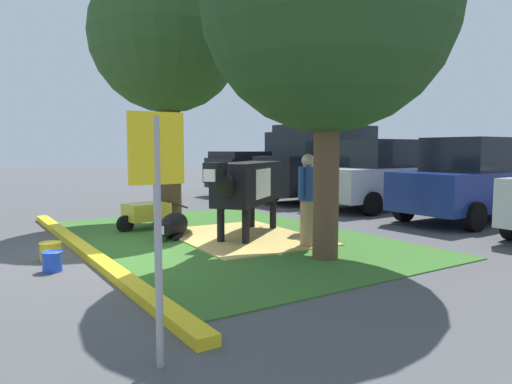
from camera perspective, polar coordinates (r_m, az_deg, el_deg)
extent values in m
plane|color=#4C4C4F|center=(8.20, -15.88, -7.29)|extent=(80.00, 80.00, 0.00)
cube|color=#386B28|center=(9.35, -3.54, -5.49)|extent=(7.73, 5.11, 0.02)
cube|color=yellow|center=(8.38, -19.96, -6.72)|extent=(8.93, 0.24, 0.12)
cube|color=tan|center=(9.27, -1.56, -5.49)|extent=(3.31, 2.55, 0.04)
cylinder|color=#4C3823|center=(11.30, -10.50, 4.21)|extent=(0.56, 0.56, 3.13)
sphere|color=#2D5123|center=(11.59, -10.74, 18.20)|extent=(3.54, 3.54, 3.54)
cylinder|color=brown|center=(7.46, 8.49, 1.68)|extent=(0.41, 0.41, 2.59)
sphere|color=#23471E|center=(7.77, 8.78, 21.75)|extent=(3.94, 3.94, 3.94)
cube|color=black|center=(9.32, -0.87, 1.16)|extent=(1.97, 2.24, 0.80)
cube|color=white|center=(9.18, -1.18, 1.10)|extent=(1.12, 1.15, 0.56)
cylinder|color=black|center=(8.08, -4.03, 1.23)|extent=(0.64, 0.70, 0.58)
cube|color=black|center=(7.77, -4.95, 2.40)|extent=(0.48, 0.51, 0.32)
cube|color=white|center=(7.59, -5.55, 2.02)|extent=(0.23, 0.22, 0.20)
cylinder|color=black|center=(8.52, -1.25, -4.26)|extent=(0.14, 0.14, 0.69)
cylinder|color=black|center=(8.70, -4.30, -4.08)|extent=(0.14, 0.14, 0.69)
cylinder|color=black|center=(10.14, 2.07, -2.73)|extent=(0.14, 0.14, 0.69)
cylinder|color=black|center=(10.29, -0.54, -2.61)|extent=(0.14, 0.14, 0.69)
cylinder|color=black|center=(10.48, 1.33, 0.24)|extent=(0.06, 0.06, 0.70)
ellipsoid|color=black|center=(9.52, -9.93, -3.96)|extent=(1.15, 1.08, 0.48)
cube|color=black|center=(8.96, -11.09, -4.43)|extent=(0.34, 0.33, 0.22)
cube|color=silver|center=(8.85, -11.35, -4.56)|extent=(0.11, 0.11, 0.16)
cylinder|color=black|center=(9.17, -9.50, -5.45)|extent=(0.33, 0.30, 0.10)
cylinder|color=#9E7F5B|center=(8.39, 6.25, -3.88)|extent=(0.26, 0.26, 0.85)
cylinder|color=#23478C|center=(8.31, 6.30, 1.01)|extent=(0.34, 0.34, 0.58)
sphere|color=beige|center=(8.29, 6.32, 3.82)|extent=(0.23, 0.23, 0.23)
cylinder|color=#23478C|center=(8.12, 5.50, 1.13)|extent=(0.09, 0.09, 0.55)
cylinder|color=#23478C|center=(8.49, 7.06, 1.29)|extent=(0.09, 0.09, 0.55)
cylinder|color=#23478C|center=(9.68, 6.29, -2.90)|extent=(0.26, 0.26, 0.77)
cylinder|color=#23478C|center=(9.61, 6.33, 0.93)|extent=(0.34, 0.34, 0.53)
sphere|color=beige|center=(9.59, 6.35, 3.12)|extent=(0.21, 0.21, 0.21)
cylinder|color=#23478C|center=(9.41, 6.85, 0.99)|extent=(0.09, 0.09, 0.50)
cylinder|color=#23478C|center=(9.81, 5.83, 1.17)|extent=(0.09, 0.09, 0.50)
cube|color=gold|center=(10.44, -13.14, -2.33)|extent=(0.73, 0.98, 0.36)
cylinder|color=black|center=(10.24, -15.58, -3.77)|extent=(0.15, 0.37, 0.36)
cylinder|color=black|center=(10.43, -11.08, -3.84)|extent=(0.04, 0.04, 0.24)
cylinder|color=black|center=(10.81, -12.27, -3.55)|extent=(0.04, 0.04, 0.24)
cylinder|color=black|center=(10.56, -9.49, -1.52)|extent=(0.12, 0.53, 0.23)
cylinder|color=black|center=(10.93, -10.72, -1.31)|extent=(0.12, 0.53, 0.23)
cylinder|color=#99999E|center=(3.80, -11.79, -6.22)|extent=(0.06, 0.06, 2.01)
cube|color=yellow|center=(3.73, -12.01, 5.20)|extent=(0.06, 0.44, 0.56)
cylinder|color=yellow|center=(8.08, -23.65, -6.68)|extent=(0.32, 0.32, 0.29)
torus|color=yellow|center=(8.05, -23.69, -5.68)|extent=(0.34, 0.34, 0.02)
cylinder|color=blue|center=(7.39, -23.48, -7.78)|extent=(0.27, 0.27, 0.28)
torus|color=blue|center=(7.36, -23.52, -6.73)|extent=(0.29, 0.29, 0.02)
cube|color=black|center=(18.40, 2.62, 2.50)|extent=(2.16, 5.46, 1.10)
cube|color=black|center=(18.97, 4.91, 5.74)|extent=(1.89, 1.86, 1.00)
cube|color=black|center=(17.67, -0.51, 4.56)|extent=(1.98, 2.76, 0.24)
cylinder|color=black|center=(20.31, 4.83, 1.19)|extent=(0.24, 0.65, 0.64)
cylinder|color=black|center=(18.81, 8.72, 0.82)|extent=(0.24, 0.65, 0.64)
cylinder|color=black|center=(18.27, -3.68, 0.74)|extent=(0.24, 0.65, 0.64)
cylinder|color=black|center=(16.60, -0.11, 0.30)|extent=(0.24, 0.65, 0.64)
cube|color=black|center=(15.86, 8.40, 2.19)|extent=(2.04, 4.66, 1.20)
cube|color=black|center=(15.84, 8.46, 6.16)|extent=(1.77, 3.25, 1.00)
cylinder|color=black|center=(17.62, 9.81, 0.51)|extent=(0.24, 0.65, 0.64)
cylinder|color=black|center=(16.32, 14.49, 0.05)|extent=(0.24, 0.65, 0.64)
cylinder|color=black|center=(15.67, 2.00, 0.00)|extent=(0.24, 0.65, 0.64)
cylinder|color=black|center=(14.20, 6.59, -0.57)|extent=(0.24, 0.65, 0.64)
cube|color=silver|center=(14.28, 14.96, 1.13)|extent=(1.93, 4.45, 0.90)
cube|color=black|center=(14.24, 15.04, 4.54)|extent=(1.65, 2.25, 0.80)
cylinder|color=black|center=(15.98, 15.78, -0.09)|extent=(0.24, 0.65, 0.64)
cylinder|color=black|center=(14.91, 21.12, -0.61)|extent=(0.24, 0.65, 0.64)
cylinder|color=black|center=(13.90, 8.26, -0.72)|extent=(0.24, 0.65, 0.64)
cylinder|color=black|center=(12.65, 13.83, -1.40)|extent=(0.24, 0.65, 0.64)
cube|color=navy|center=(12.61, 24.81, 0.30)|extent=(1.93, 4.45, 0.90)
cube|color=black|center=(12.57, 24.96, 4.16)|extent=(1.65, 2.25, 0.80)
cylinder|color=black|center=(14.33, 24.54, -0.96)|extent=(0.24, 0.65, 0.64)
cylinder|color=black|center=(11.97, 17.52, -1.86)|extent=(0.24, 0.65, 0.64)
cylinder|color=black|center=(10.98, 24.98, -2.74)|extent=(0.24, 0.65, 0.64)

